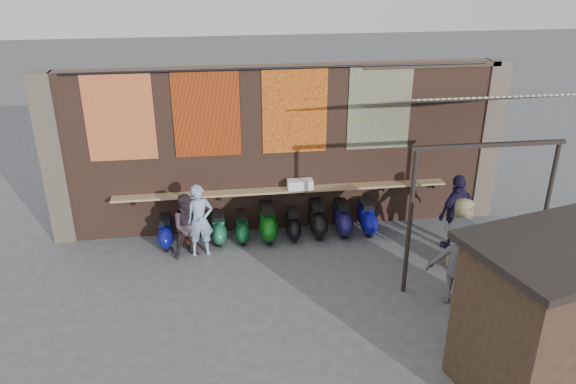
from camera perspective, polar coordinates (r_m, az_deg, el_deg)
The scene contains 34 objects.
ground at distance 11.90m, azimuth 0.94°, elevation -9.16°, with size 70.00×70.00×0.00m, color #474749.
brick_wall at distance 13.42m, azimuth -0.74°, elevation 4.34°, with size 10.00×0.40×4.00m, color brown.
pier_left at distance 13.83m, azimuth -22.68°, elevation 3.03°, with size 0.50×0.50×4.00m, color #4C4238.
pier_right at distance 14.94m, azimuth 19.55°, elevation 4.99°, with size 0.50×0.50×4.00m, color #4C4238.
eating_counter at distance 13.41m, azimuth -0.52°, elevation 0.19°, with size 8.00×0.32×0.05m, color #9E7A51.
shelf_box at distance 13.38m, azimuth 1.23°, elevation 0.78°, with size 0.60×0.28×0.23m, color white.
tapestry_redgold at distance 12.99m, azimuth -16.74°, elevation 7.28°, with size 1.50×0.02×2.00m, color maroon.
tapestry_sun at distance 12.82m, azimuth -8.27°, elevation 7.84°, with size 1.50×0.02×2.00m, color #EC4A0D.
tapestry_orange at distance 12.95m, azimuth 0.69°, elevation 8.25°, with size 1.50×0.02×2.00m, color orange.
tapestry_multi at distance 13.38m, azimuth 9.29°, elevation 8.46°, with size 1.50×0.02×2.00m, color navy.
hang_rail at distance 12.67m, azimuth -0.65°, elevation 12.46°, with size 0.06×0.06×9.50m, color black.
scooter_stool_0 at distance 13.38m, azimuth -12.29°, elevation -4.00°, with size 0.34×0.75×0.71m, color navy, non-canonical shape.
scooter_stool_1 at distance 13.40m, azimuth -9.82°, elevation -3.72°, with size 0.34×0.76×0.72m, color maroon, non-canonical shape.
scooter_stool_2 at distance 13.35m, azimuth -7.04°, elevation -3.69°, with size 0.33×0.74×0.70m, color #1C704B, non-canonical shape.
scooter_stool_3 at distance 13.36m, azimuth -4.68°, elevation -3.62°, with size 0.32×0.71×0.67m, color #0F4E25, non-canonical shape.
scooter_stool_4 at distance 13.35m, azimuth -2.09°, elevation -3.15°, with size 0.40×0.89×0.85m, color #0C5A12, non-canonical shape.
scooter_stool_5 at distance 13.43m, azimuth 0.47°, elevation -3.35°, with size 0.32×0.72×0.68m, color black, non-canonical shape.
scooter_stool_6 at distance 13.56m, azimuth 2.98°, elevation -2.78°, with size 0.39×0.86×0.82m, color black, non-canonical shape.
scooter_stool_7 at distance 13.67m, azimuth 5.52°, elevation -2.70°, with size 0.38×0.84×0.79m, color #18144C, non-canonical shape.
scooter_stool_8 at distance 13.78m, azimuth 8.00°, elevation -2.59°, with size 0.38×0.84×0.80m, color #0B0D7B, non-canonical shape.
diner_left at distance 12.69m, azimuth -8.98°, elevation -2.89°, with size 0.61×0.40×1.68m, color #839EBF.
diner_right at distance 12.65m, azimuth -10.11°, elevation -3.44°, with size 0.74×0.58×1.52m, color #30252A.
shopper_navy at distance 13.32m, azimuth 16.73°, elevation -1.97°, with size 1.06×0.44×1.81m, color #191632.
shopper_grey at distance 11.34m, azimuth 16.87°, elevation -6.75°, with size 1.17×0.67×1.81m, color #505054.
shopper_tan at distance 12.58m, azimuth 17.15°, elevation -4.07°, with size 0.80×0.52×1.64m, color #857C54.
market_stall at distance 9.58m, azimuth 24.83°, elevation -11.94°, with size 2.27×1.71×2.46m, color black.
stall_roof at distance 8.94m, azimuth 26.24°, elevation -5.14°, with size 2.55×1.96×0.12m, color black.
stall_sign at distance 9.79m, azimuth 21.74°, elevation -6.71°, with size 1.20×0.04×0.50m, color gold.
stall_shelf at distance 10.24m, azimuth 20.99°, elevation -11.00°, with size 1.89×0.10×0.06m, color #473321.
awning_canvas at distance 12.24m, azimuth 17.02°, elevation 8.95°, with size 3.20×3.40×0.03m, color beige.
awning_ledger at distance 13.58m, azimuth 14.52°, elevation 12.36°, with size 3.30×0.08×0.12m, color #33261C.
awning_header at distance 11.08m, azimuth 19.80°, elevation 4.52°, with size 3.00×0.08×0.08m, color black.
awning_post_left at distance 11.10m, azimuth 12.26°, elevation -3.12°, with size 0.09×0.09×3.10m, color black.
awning_post_right at distance 12.31m, azimuth 24.64°, elevation -2.10°, with size 0.09×0.09×3.10m, color black.
Camera 1 is at (-1.54, -9.86, 6.49)m, focal length 35.00 mm.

